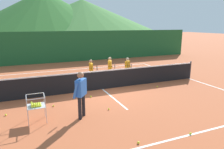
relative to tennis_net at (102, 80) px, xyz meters
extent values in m
plane|color=#B25633|center=(0.00, 0.00, -0.50)|extent=(120.00, 120.00, 0.00)
cube|color=white|center=(0.00, -5.16, -0.50)|extent=(11.04, 0.08, 0.01)
cube|color=white|center=(0.00, 5.15, -0.50)|extent=(11.04, 0.08, 0.01)
cube|color=white|center=(5.52, 0.00, -0.50)|extent=(0.08, 10.31, 0.01)
cube|color=white|center=(0.00, 0.00, -0.50)|extent=(0.08, 5.60, 0.01)
cylinder|color=#333338|center=(5.59, 0.00, 0.03)|extent=(0.08, 0.08, 1.05)
cube|color=black|center=(0.00, 0.00, -0.04)|extent=(11.10, 0.02, 0.92)
cube|color=white|center=(0.00, 0.00, 0.45)|extent=(11.10, 0.03, 0.06)
cylinder|color=black|center=(-1.87, -2.88, -0.09)|extent=(0.12, 0.12, 0.81)
cylinder|color=black|center=(-1.68, -2.63, -0.09)|extent=(0.12, 0.12, 0.81)
cube|color=blue|center=(-1.77, -2.75, 0.59)|extent=(0.48, 0.52, 0.57)
sphere|color=#996B4C|center=(-1.77, -2.75, 1.03)|extent=(0.22, 0.22, 0.22)
cylinder|color=blue|center=(-2.00, -2.93, 0.56)|extent=(0.23, 0.20, 0.56)
cylinder|color=blue|center=(-1.63, -2.51, 0.55)|extent=(0.18, 0.17, 0.56)
torus|color=#262628|center=(-1.84, -2.35, 0.51)|extent=(0.20, 0.24, 0.29)
cylinder|color=black|center=(-1.64, -2.50, 0.51)|extent=(0.19, 0.16, 0.03)
cylinder|color=navy|center=(-0.08, 1.70, -0.19)|extent=(0.09, 0.09, 0.63)
cylinder|color=navy|center=(-0.11, 1.47, -0.19)|extent=(0.09, 0.09, 0.63)
cube|color=orange|center=(-0.10, 1.58, 0.35)|extent=(0.22, 0.39, 0.44)
sphere|color=#996B4C|center=(-0.10, 1.58, 0.68)|extent=(0.17, 0.17, 0.17)
cylinder|color=orange|center=(-0.02, 1.79, 0.32)|extent=(0.18, 0.09, 0.43)
cylinder|color=orange|center=(-0.09, 1.37, 0.31)|extent=(0.14, 0.08, 0.43)
torus|color=#262628|center=(0.17, 1.33, 0.32)|extent=(0.06, 0.29, 0.29)
cylinder|color=black|center=(-0.07, 1.36, 0.32)|extent=(0.22, 0.06, 0.03)
cylinder|color=navy|center=(1.06, 1.60, -0.16)|extent=(0.10, 0.10, 0.67)
cylinder|color=navy|center=(0.94, 1.37, -0.16)|extent=(0.10, 0.10, 0.67)
cube|color=orange|center=(1.00, 1.48, 0.41)|extent=(0.35, 0.44, 0.47)
sphere|color=tan|center=(1.00, 1.48, 0.77)|extent=(0.19, 0.19, 0.19)
cylinder|color=orange|center=(1.16, 1.66, 0.38)|extent=(0.20, 0.15, 0.46)
cylinder|color=orange|center=(0.93, 1.26, 0.38)|extent=(0.16, 0.13, 0.46)
torus|color=#262628|center=(1.17, 1.14, 0.37)|extent=(0.15, 0.27, 0.29)
cylinder|color=black|center=(0.95, 1.25, 0.37)|extent=(0.21, 0.12, 0.03)
cylinder|color=black|center=(2.20, 1.49, -0.19)|extent=(0.09, 0.09, 0.63)
cylinder|color=black|center=(2.01, 1.34, -0.19)|extent=(0.09, 0.09, 0.63)
cube|color=orange|center=(2.10, 1.41, 0.35)|extent=(0.40, 0.37, 0.44)
sphere|color=#DBAD84|center=(2.10, 1.41, 0.68)|extent=(0.17, 0.17, 0.17)
cylinder|color=orange|center=(2.30, 1.51, 0.32)|extent=(0.16, 0.17, 0.43)
cylinder|color=orange|center=(1.96, 1.25, 0.32)|extent=(0.13, 0.14, 0.43)
torus|color=#262628|center=(2.13, 1.05, 0.32)|extent=(0.24, 0.20, 0.29)
cylinder|color=black|center=(1.97, 1.24, 0.32)|extent=(0.16, 0.19, 0.03)
cylinder|color=#B7B7BC|center=(-3.52, -2.20, -0.05)|extent=(0.02, 0.02, 0.89)
cylinder|color=#B7B7BC|center=(-2.96, -2.20, -0.05)|extent=(0.02, 0.02, 0.89)
cylinder|color=#B7B7BC|center=(-3.52, -2.76, -0.05)|extent=(0.02, 0.02, 0.89)
cylinder|color=#B7B7BC|center=(-2.96, -2.76, -0.05)|extent=(0.02, 0.02, 0.89)
cube|color=#B7B7BC|center=(-3.24, -2.48, 0.05)|extent=(0.56, 0.56, 0.01)
cube|color=#B7B7BC|center=(-3.24, -2.20, 0.39)|extent=(0.56, 0.02, 0.02)
cube|color=#B7B7BC|center=(-3.24, -2.76, 0.39)|extent=(0.56, 0.02, 0.02)
cube|color=#B7B7BC|center=(-3.52, -2.48, 0.39)|extent=(0.02, 0.56, 0.02)
cube|color=#B7B7BC|center=(-2.96, -2.48, 0.39)|extent=(0.02, 0.56, 0.02)
sphere|color=yellow|center=(-3.36, -2.61, 0.09)|extent=(0.07, 0.07, 0.07)
sphere|color=yellow|center=(-3.37, -2.54, 0.09)|extent=(0.07, 0.07, 0.07)
sphere|color=yellow|center=(-3.37, -2.48, 0.09)|extent=(0.07, 0.07, 0.07)
sphere|color=yellow|center=(-3.37, -2.41, 0.08)|extent=(0.07, 0.07, 0.07)
sphere|color=yellow|center=(-3.37, -2.35, 0.08)|extent=(0.07, 0.07, 0.07)
sphere|color=yellow|center=(-3.31, -2.61, 0.09)|extent=(0.07, 0.07, 0.07)
sphere|color=yellow|center=(-3.30, -2.54, 0.09)|extent=(0.07, 0.07, 0.07)
sphere|color=yellow|center=(-3.30, -2.47, 0.08)|extent=(0.07, 0.07, 0.07)
sphere|color=yellow|center=(-3.30, -2.41, 0.09)|extent=(0.07, 0.07, 0.07)
sphere|color=yellow|center=(-3.30, -2.35, 0.08)|extent=(0.07, 0.07, 0.07)
sphere|color=yellow|center=(-3.24, -2.61, 0.08)|extent=(0.07, 0.07, 0.07)
sphere|color=yellow|center=(-3.23, -2.54, 0.08)|extent=(0.07, 0.07, 0.07)
sphere|color=yellow|center=(-3.24, -2.48, 0.09)|extent=(0.07, 0.07, 0.07)
sphere|color=yellow|center=(-3.24, -2.41, 0.08)|extent=(0.07, 0.07, 0.07)
sphere|color=yellow|center=(-3.23, -2.35, 0.09)|extent=(0.07, 0.07, 0.07)
sphere|color=yellow|center=(-3.18, -2.60, 0.08)|extent=(0.07, 0.07, 0.07)
sphere|color=yellow|center=(-3.18, -2.54, 0.09)|extent=(0.07, 0.07, 0.07)
sphere|color=yellow|center=(-3.17, -2.48, 0.08)|extent=(0.07, 0.07, 0.07)
sphere|color=yellow|center=(-3.17, -2.41, 0.09)|extent=(0.07, 0.07, 0.07)
sphere|color=yellow|center=(-3.17, -2.35, 0.09)|extent=(0.07, 0.07, 0.07)
sphere|color=yellow|center=(-3.11, -2.61, 0.08)|extent=(0.07, 0.07, 0.07)
sphere|color=yellow|center=(-3.10, -2.55, 0.08)|extent=(0.07, 0.07, 0.07)
sphere|color=yellow|center=(-3.11, -2.48, 0.09)|extent=(0.07, 0.07, 0.07)
sphere|color=yellow|center=(-3.11, -2.41, 0.08)|extent=(0.07, 0.07, 0.07)
sphere|color=yellow|center=(-3.11, -2.35, 0.09)|extent=(0.07, 0.07, 0.07)
sphere|color=yellow|center=(-3.36, -2.60, 0.14)|extent=(0.07, 0.07, 0.07)
sphere|color=yellow|center=(-3.36, -2.54, 0.14)|extent=(0.07, 0.07, 0.07)
sphere|color=yellow|center=(-3.36, -2.48, 0.14)|extent=(0.07, 0.07, 0.07)
sphere|color=yellow|center=(-3.37, -2.42, 0.14)|extent=(0.07, 0.07, 0.07)
sphere|color=yellow|center=(-3.37, -2.35, 0.14)|extent=(0.07, 0.07, 0.07)
sphere|color=yellow|center=(-3.30, -2.61, 0.14)|extent=(0.07, 0.07, 0.07)
sphere|color=yellow|center=(-3.30, -2.54, 0.14)|extent=(0.07, 0.07, 0.07)
sphere|color=yellow|center=(-3.30, -2.48, 0.14)|extent=(0.07, 0.07, 0.07)
sphere|color=yellow|center=(2.74, -0.78, -0.47)|extent=(0.07, 0.07, 0.07)
sphere|color=yellow|center=(-2.57, -1.37, -0.47)|extent=(0.07, 0.07, 0.07)
sphere|color=yellow|center=(0.90, -5.14, -0.47)|extent=(0.07, 0.07, 0.07)
sphere|color=yellow|center=(-0.77, -4.97, -0.47)|extent=(0.07, 0.07, 0.07)
sphere|color=yellow|center=(-4.26, -1.59, -0.47)|extent=(0.07, 0.07, 0.07)
sphere|color=yellow|center=(-0.66, -2.52, -0.47)|extent=(0.07, 0.07, 0.07)
sphere|color=yellow|center=(-0.89, -0.92, -0.47)|extent=(0.07, 0.07, 0.07)
cube|color=#1E5B2D|center=(0.00, 8.46, 0.81)|extent=(24.29, 0.08, 2.62)
cone|color=#2D6628|center=(3.41, 65.25, 6.48)|extent=(52.75, 52.75, 13.95)
cone|color=#427A38|center=(15.84, 63.44, 5.24)|extent=(54.83, 54.83, 11.47)
camera|label=1|loc=(-3.38, -9.36, 2.68)|focal=33.21mm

